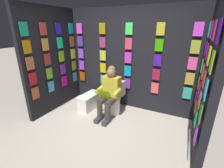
% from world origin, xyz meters
% --- Properties ---
extents(ground_plane, '(30.00, 30.00, 0.00)m').
position_xyz_m(ground_plane, '(0.00, 0.00, 0.00)').
color(ground_plane, '#B2A899').
extents(display_wall_back, '(3.29, 0.14, 2.44)m').
position_xyz_m(display_wall_back, '(0.00, -1.72, 1.22)').
color(display_wall_back, black).
rests_on(display_wall_back, ground).
extents(display_wall_left, '(0.14, 1.67, 2.44)m').
position_xyz_m(display_wall_left, '(-1.64, -0.84, 1.22)').
color(display_wall_left, black).
rests_on(display_wall_left, ground).
extents(display_wall_right, '(0.14, 1.67, 2.44)m').
position_xyz_m(display_wall_right, '(1.64, -0.84, 1.22)').
color(display_wall_right, black).
rests_on(display_wall_right, ground).
extents(toilet, '(0.41, 0.56, 0.77)m').
position_xyz_m(toilet, '(0.18, -1.23, 0.33)').
color(toilet, white).
rests_on(toilet, ground).
extents(person_reading, '(0.53, 0.69, 1.19)m').
position_xyz_m(person_reading, '(0.19, -1.00, 0.60)').
color(person_reading, gold).
rests_on(person_reading, ground).
extents(comic_longbox_near, '(0.35, 0.67, 0.39)m').
position_xyz_m(comic_longbox_near, '(0.81, -1.10, 0.19)').
color(comic_longbox_near, white).
rests_on(comic_longbox_near, ground).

